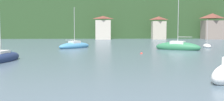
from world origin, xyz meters
TOP-DOWN VIEW (x-y plane):
  - wooded_hillside at (-8.63, 152.36)m, footprint 352.00×53.36m
  - shore_building_west at (0.00, 115.87)m, footprint 5.68×3.22m
  - shore_building_westcentral at (20.15, 116.10)m, footprint 5.12×3.70m
  - shore_building_central at (40.31, 116.99)m, footprint 7.26×5.57m
  - sailboat_far_5 at (13.17, 67.85)m, footprint 8.43×6.59m
  - sailboat_far_7 at (21.22, 74.07)m, footprint 2.47×4.76m
  - sailboat_far_8 at (-6.36, 73.35)m, footprint 7.12×7.45m
  - sailboat_mid_9 at (-13.08, 50.95)m, footprint 3.75×7.94m
  - mooring_buoy_near at (5.27, 60.42)m, footprint 0.39×0.39m

SIDE VIEW (x-z plane):
  - mooring_buoy_near at x=5.27m, z-range -0.19..0.19m
  - sailboat_far_7 at x=21.22m, z-range -2.85..3.31m
  - sailboat_far_8 at x=-6.36m, z-range -3.90..4.73m
  - sailboat_mid_9 at x=-13.08m, z-range -4.68..5.52m
  - sailboat_far_5 at x=13.17m, z-range -6.03..7.08m
  - shore_building_westcentral at x=20.15m, z-range -0.12..8.16m
  - shore_building_west at x=0.00m, z-range -0.12..8.28m
  - shore_building_central at x=40.31m, z-range -0.14..9.33m
  - wooded_hillside at x=-8.63m, z-range -8.81..24.03m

